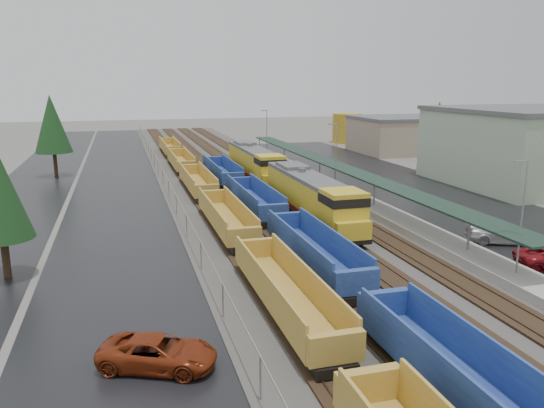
{
  "coord_description": "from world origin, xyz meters",
  "views": [
    {
      "loc": [
        -14.3,
        -6.47,
        12.62
      ],
      "look_at": [
        -1.69,
        37.65,
        2.0
      ],
      "focal_mm": 35.0,
      "sensor_mm": 36.0,
      "label": 1
    }
  ],
  "objects_px": {
    "well_string_blue": "(314,252)",
    "storage_tank": "(347,128)",
    "well_string_yellow": "(226,218)",
    "parked_car_west_c": "(158,353)",
    "locomotive_lead": "(312,197)",
    "locomotive_trail": "(255,164)",
    "parked_car_east_c": "(501,233)"
  },
  "relations": [
    {
      "from": "well_string_blue",
      "to": "storage_tank",
      "type": "bearing_deg",
      "value": 64.59
    },
    {
      "from": "well_string_yellow",
      "to": "well_string_blue",
      "type": "bearing_deg",
      "value": -69.88
    },
    {
      "from": "locomotive_lead",
      "to": "parked_car_east_c",
      "type": "xyz_separation_m",
      "value": [
        12.47,
        -9.87,
        -1.62
      ]
    },
    {
      "from": "storage_tank",
      "to": "parked_car_west_c",
      "type": "relative_size",
      "value": 1.15
    },
    {
      "from": "locomotive_lead",
      "to": "parked_car_west_c",
      "type": "relative_size",
      "value": 3.78
    },
    {
      "from": "locomotive_trail",
      "to": "well_string_blue",
      "type": "distance_m",
      "value": 32.64
    },
    {
      "from": "well_string_yellow",
      "to": "parked_car_east_c",
      "type": "height_order",
      "value": "well_string_yellow"
    },
    {
      "from": "locomotive_lead",
      "to": "parked_car_west_c",
      "type": "distance_m",
      "value": 26.59
    },
    {
      "from": "storage_tank",
      "to": "parked_car_east_c",
      "type": "relative_size",
      "value": 1.12
    },
    {
      "from": "storage_tank",
      "to": "parked_car_east_c",
      "type": "height_order",
      "value": "storage_tank"
    },
    {
      "from": "well_string_blue",
      "to": "parked_car_west_c",
      "type": "bearing_deg",
      "value": -137.49
    },
    {
      "from": "parked_car_east_c",
      "to": "storage_tank",
      "type": "bearing_deg",
      "value": 8.76
    },
    {
      "from": "locomotive_lead",
      "to": "well_string_yellow",
      "type": "relative_size",
      "value": 0.17
    },
    {
      "from": "storage_tank",
      "to": "parked_car_east_c",
      "type": "xyz_separation_m",
      "value": [
        -17.29,
        -69.54,
        -2.26
      ]
    },
    {
      "from": "locomotive_lead",
      "to": "parked_car_east_c",
      "type": "height_order",
      "value": "locomotive_lead"
    },
    {
      "from": "locomotive_trail",
      "to": "storage_tank",
      "type": "bearing_deg",
      "value": 52.43
    },
    {
      "from": "locomotive_trail",
      "to": "parked_car_west_c",
      "type": "height_order",
      "value": "locomotive_trail"
    },
    {
      "from": "parked_car_east_c",
      "to": "locomotive_trail",
      "type": "bearing_deg",
      "value": 44.71
    },
    {
      "from": "locomotive_lead",
      "to": "storage_tank",
      "type": "xyz_separation_m",
      "value": [
        29.75,
        59.67,
        0.64
      ]
    },
    {
      "from": "locomotive_lead",
      "to": "locomotive_trail",
      "type": "height_order",
      "value": "same"
    },
    {
      "from": "well_string_blue",
      "to": "storage_tank",
      "type": "distance_m",
      "value": 78.67
    },
    {
      "from": "well_string_yellow",
      "to": "storage_tank",
      "type": "height_order",
      "value": "storage_tank"
    },
    {
      "from": "locomotive_trail",
      "to": "parked_car_east_c",
      "type": "bearing_deg",
      "value": -68.01
    },
    {
      "from": "locomotive_trail",
      "to": "storage_tank",
      "type": "height_order",
      "value": "storage_tank"
    },
    {
      "from": "locomotive_lead",
      "to": "storage_tank",
      "type": "relative_size",
      "value": 3.28
    },
    {
      "from": "locomotive_lead",
      "to": "well_string_blue",
      "type": "height_order",
      "value": "locomotive_lead"
    },
    {
      "from": "storage_tank",
      "to": "locomotive_lead",
      "type": "bearing_deg",
      "value": -116.5
    },
    {
      "from": "parked_car_west_c",
      "to": "parked_car_east_c",
      "type": "xyz_separation_m",
      "value": [
        27.74,
        11.83,
        0.06
      ]
    },
    {
      "from": "parked_car_west_c",
      "to": "locomotive_trail",
      "type": "bearing_deg",
      "value": 3.7
    },
    {
      "from": "storage_tank",
      "to": "well_string_blue",
      "type": "bearing_deg",
      "value": -115.41
    },
    {
      "from": "locomotive_lead",
      "to": "well_string_yellow",
      "type": "xyz_separation_m",
      "value": [
        -8.0,
        -0.45,
        -1.25
      ]
    },
    {
      "from": "locomotive_trail",
      "to": "well_string_yellow",
      "type": "xyz_separation_m",
      "value": [
        -8.0,
        -21.45,
        -1.25
      ]
    }
  ]
}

